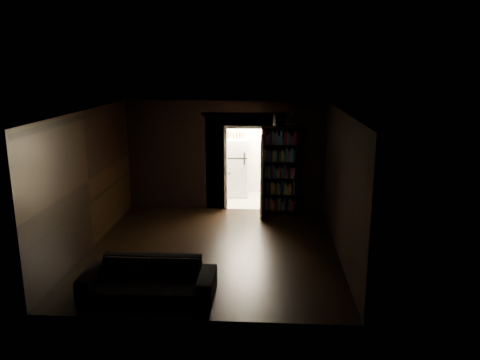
# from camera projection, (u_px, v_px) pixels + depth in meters

# --- Properties ---
(ground) EXTENTS (5.50, 5.50, 0.00)m
(ground) POSITION_uv_depth(u_px,v_px,m) (213.00, 249.00, 9.56)
(ground) COLOR black
(ground) RESTS_ON ground
(room_walls) EXTENTS (5.02, 5.61, 2.84)m
(room_walls) POSITION_uv_depth(u_px,v_px,m) (217.00, 158.00, 10.19)
(room_walls) COLOR black
(room_walls) RESTS_ON ground
(kitchen_alcove) EXTENTS (2.20, 1.80, 2.60)m
(kitchen_alcove) POSITION_uv_depth(u_px,v_px,m) (247.00, 155.00, 12.99)
(kitchen_alcove) COLOR beige
(kitchen_alcove) RESTS_ON ground
(sofa) EXTENTS (2.13, 0.93, 0.82)m
(sofa) POSITION_uv_depth(u_px,v_px,m) (148.00, 274.00, 7.47)
(sofa) COLOR black
(sofa) RESTS_ON ground
(bookshelf) EXTENTS (0.95, 0.56, 2.20)m
(bookshelf) POSITION_uv_depth(u_px,v_px,m) (279.00, 170.00, 11.68)
(bookshelf) COLOR black
(bookshelf) RESTS_ON ground
(refrigerator) EXTENTS (0.80, 0.74, 1.65)m
(refrigerator) POSITION_uv_depth(u_px,v_px,m) (235.00, 167.00, 13.30)
(refrigerator) COLOR white
(refrigerator) RESTS_ON ground
(door) EXTENTS (0.08, 0.85, 2.05)m
(door) POSITION_uv_depth(u_px,v_px,m) (262.00, 175.00, 11.49)
(door) COLOR white
(door) RESTS_ON ground
(figurine) EXTENTS (0.12, 0.12, 0.30)m
(figurine) POSITION_uv_depth(u_px,v_px,m) (275.00, 120.00, 11.42)
(figurine) COLOR silver
(figurine) RESTS_ON bookshelf
(bottles) EXTENTS (0.60, 0.24, 0.24)m
(bottles) POSITION_uv_depth(u_px,v_px,m) (234.00, 134.00, 13.00)
(bottles) COLOR black
(bottles) RESTS_ON refrigerator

